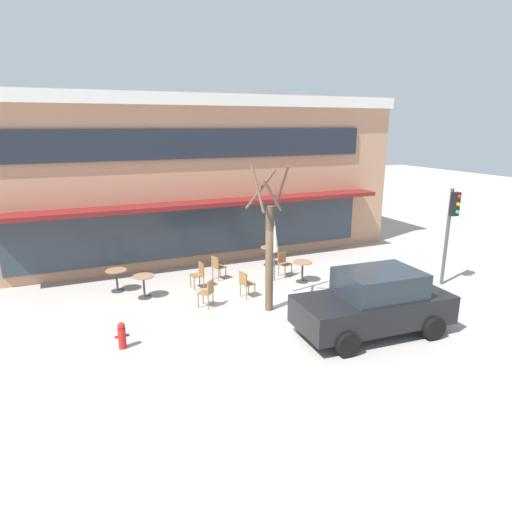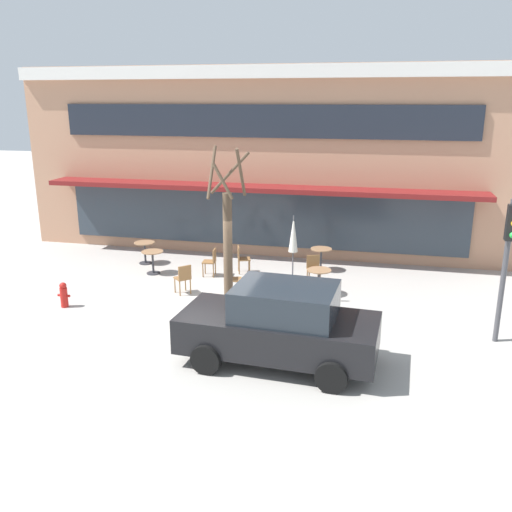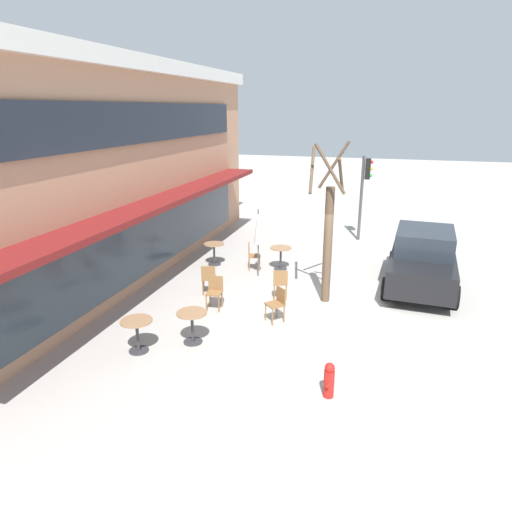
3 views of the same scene
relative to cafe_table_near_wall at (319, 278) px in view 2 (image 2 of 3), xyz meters
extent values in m
plane|color=#ADA8A0|center=(-2.60, -2.38, -0.52)|extent=(80.00, 80.00, 0.00)
cube|color=tan|center=(-2.60, 7.62, 2.79)|extent=(17.94, 8.00, 6.62)
cube|color=silver|center=(-2.60, 3.50, 5.85)|extent=(17.94, 0.24, 0.44)
cube|color=maroon|center=(-2.60, 3.07, 2.03)|extent=(15.25, 1.10, 0.16)
cube|color=#1E232D|center=(-2.60, 3.56, 4.25)|extent=(14.35, 0.10, 1.10)
cube|color=#2D3842|center=(-2.60, 3.56, 0.83)|extent=(14.35, 0.10, 1.90)
cylinder|color=#333338|center=(0.00, 0.00, -0.50)|extent=(0.44, 0.44, 0.03)
cylinder|color=#333338|center=(0.00, 0.00, -0.14)|extent=(0.07, 0.07, 0.70)
cylinder|color=#99704C|center=(0.00, 0.00, 0.23)|extent=(0.70, 0.70, 0.03)
cylinder|color=#333338|center=(-5.50, 0.74, -0.50)|extent=(0.44, 0.44, 0.03)
cylinder|color=#333338|center=(-5.50, 0.74, -0.14)|extent=(0.07, 0.07, 0.70)
cylinder|color=#99704C|center=(-5.50, 0.74, 0.23)|extent=(0.70, 0.70, 0.03)
cylinder|color=#333338|center=(-0.21, 2.31, -0.50)|extent=(0.44, 0.44, 0.03)
cylinder|color=#333338|center=(-0.21, 2.31, -0.14)|extent=(0.07, 0.07, 0.70)
cylinder|color=#99704C|center=(-0.21, 2.31, 0.23)|extent=(0.70, 0.70, 0.03)
cylinder|color=#333338|center=(-6.22, 1.73, -0.50)|extent=(0.44, 0.44, 0.03)
cylinder|color=#333338|center=(-6.22, 1.73, -0.14)|extent=(0.07, 0.07, 0.70)
cylinder|color=#99704C|center=(-6.22, 1.73, 0.23)|extent=(0.70, 0.70, 0.03)
cylinder|color=#4C4C51|center=(-0.86, 0.53, 0.58)|extent=(0.04, 0.04, 2.20)
cone|color=silver|center=(-0.86, 0.53, 1.13)|extent=(0.28, 0.28, 1.10)
cylinder|color=olive|center=(-2.26, -0.37, -0.29)|extent=(0.04, 0.04, 0.45)
cylinder|color=olive|center=(-2.18, -0.70, -0.29)|extent=(0.04, 0.04, 0.45)
cylinder|color=olive|center=(-2.59, -0.45, -0.29)|extent=(0.04, 0.04, 0.45)
cylinder|color=olive|center=(-2.51, -0.78, -0.29)|extent=(0.04, 0.04, 0.45)
cube|color=olive|center=(-2.38, -0.58, -0.05)|extent=(0.48, 0.48, 0.04)
cube|color=olive|center=(-2.56, -0.62, 0.17)|extent=(0.13, 0.40, 0.40)
cylinder|color=olive|center=(-4.14, -0.81, -0.29)|extent=(0.04, 0.04, 0.45)
cylinder|color=olive|center=(-3.90, -0.57, -0.29)|extent=(0.04, 0.04, 0.45)
cylinder|color=olive|center=(-3.90, -1.05, -0.29)|extent=(0.04, 0.04, 0.45)
cylinder|color=olive|center=(-3.66, -0.80, -0.29)|extent=(0.04, 0.04, 0.45)
cube|color=olive|center=(-3.90, -0.81, -0.05)|extent=(0.57, 0.57, 0.04)
cube|color=olive|center=(-3.77, -0.93, 0.17)|extent=(0.31, 0.32, 0.40)
cylinder|color=olive|center=(-3.80, 0.75, -0.29)|extent=(0.04, 0.04, 0.45)
cylinder|color=olive|center=(-3.83, 1.09, -0.29)|extent=(0.04, 0.04, 0.45)
cylinder|color=olive|center=(-3.46, 0.79, -0.29)|extent=(0.04, 0.04, 0.45)
cylinder|color=olive|center=(-3.50, 1.13, -0.29)|extent=(0.04, 0.04, 0.45)
cube|color=olive|center=(-3.65, 0.94, -0.05)|extent=(0.44, 0.44, 0.04)
cube|color=olive|center=(-3.47, 0.96, 0.17)|extent=(0.08, 0.40, 0.40)
cylinder|color=olive|center=(-2.52, 1.72, -0.29)|extent=(0.04, 0.04, 0.45)
cylinder|color=olive|center=(-2.42, 1.40, -0.29)|extent=(0.04, 0.04, 0.45)
cylinder|color=olive|center=(-2.85, 1.61, -0.29)|extent=(0.04, 0.04, 0.45)
cylinder|color=olive|center=(-2.74, 1.29, -0.29)|extent=(0.04, 0.04, 0.45)
cube|color=olive|center=(-2.63, 1.50, -0.05)|extent=(0.51, 0.51, 0.04)
cube|color=olive|center=(-2.80, 1.45, 0.17)|extent=(0.16, 0.39, 0.40)
cylinder|color=olive|center=(-0.05, 0.73, -0.29)|extent=(0.04, 0.04, 0.45)
cylinder|color=olive|center=(-0.37, 0.63, -0.29)|extent=(0.04, 0.04, 0.45)
cylinder|color=olive|center=(-0.14, 1.06, -0.29)|extent=(0.04, 0.04, 0.45)
cylinder|color=olive|center=(-0.47, 0.96, -0.29)|extent=(0.04, 0.04, 0.45)
cube|color=olive|center=(-0.26, 0.84, -0.05)|extent=(0.50, 0.50, 0.04)
cube|color=olive|center=(-0.31, 1.02, 0.17)|extent=(0.39, 0.15, 0.40)
cube|color=black|center=(-0.36, -4.43, 0.18)|extent=(4.30, 2.05, 0.76)
cube|color=#232B33|center=(-0.21, -4.44, 0.90)|extent=(2.19, 1.72, 0.68)
cylinder|color=black|center=(-1.72, -5.25, -0.20)|extent=(0.65, 0.26, 0.64)
cylinder|color=black|center=(-1.61, -3.45, -0.20)|extent=(0.65, 0.26, 0.64)
cylinder|color=black|center=(0.88, -5.40, -0.20)|extent=(0.65, 0.26, 0.64)
cylinder|color=black|center=(0.99, -3.61, -0.20)|extent=(0.65, 0.26, 0.64)
cylinder|color=brown|center=(-2.21, -1.83, 1.09)|extent=(0.24, 0.24, 3.21)
cylinder|color=brown|center=(-1.84, -1.84, 3.22)|extent=(0.09, 0.81, 1.28)
cylinder|color=brown|center=(-2.26, -1.34, 3.13)|extent=(1.06, 0.20, 1.13)
cylinder|color=brown|center=(-2.60, -1.85, 3.21)|extent=(0.11, 0.85, 1.27)
cylinder|color=brown|center=(-2.24, -2.08, 3.03)|extent=(0.58, 0.15, 0.90)
cylinder|color=#47474C|center=(4.44, -2.21, 1.18)|extent=(0.12, 0.12, 3.40)
sphere|color=green|center=(4.44, -2.52, 2.13)|extent=(0.13, 0.13, 0.13)
cylinder|color=red|center=(-6.68, -2.56, -0.24)|extent=(0.20, 0.20, 0.55)
sphere|color=red|center=(-6.68, -2.56, 0.09)|extent=(0.19, 0.19, 0.19)
cylinder|color=red|center=(-6.81, -2.56, -0.19)|extent=(0.10, 0.07, 0.07)
cylinder|color=red|center=(-6.55, -2.56, -0.19)|extent=(0.10, 0.07, 0.07)
camera|label=1|loc=(-7.86, -13.53, 4.96)|focal=32.00mm
camera|label=2|loc=(1.59, -14.91, 5.00)|focal=38.00mm
camera|label=3|loc=(-14.11, -3.37, 4.65)|focal=32.00mm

